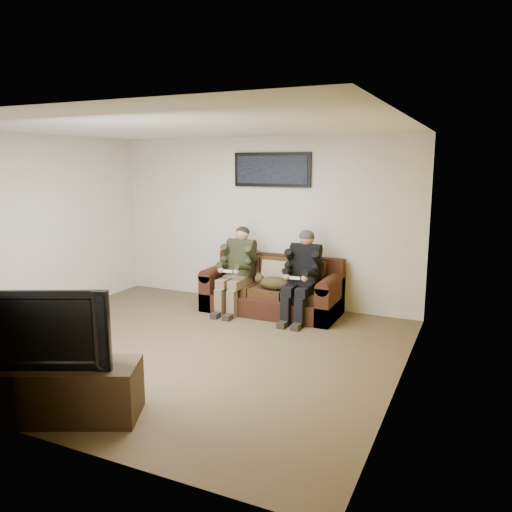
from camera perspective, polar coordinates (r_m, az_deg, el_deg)
The scene contains 16 objects.
floor at distance 6.22m, azimuth -7.90°, elevation -10.24°, with size 5.00×5.00×0.00m, color brown.
ceiling at distance 5.83m, azimuth -8.56°, elevation 14.41°, with size 5.00×5.00×0.00m, color silver.
wall_back at distance 7.85m, azimuth 0.72°, elevation 4.00°, with size 5.00×5.00×0.00m, color beige.
wall_front at distance 4.21m, azimuth -25.03°, elevation -2.75°, with size 5.00×5.00×0.00m, color beige.
wall_left at distance 7.53m, azimuth -24.44°, elevation 2.77°, with size 4.50×4.50×0.00m, color beige.
wall_right at distance 5.01m, azimuth 16.61°, elevation -0.21°, with size 4.50×4.50×0.00m, color beige.
accent_wall_right at distance 5.01m, azimuth 16.50°, elevation -0.20°, with size 4.50×4.50×0.00m, color #C19613.
sofa at distance 7.50m, azimuth 1.99°, elevation -4.02°, with size 2.01×0.87×0.82m.
throw_pillow at distance 7.47m, azimuth 2.11°, elevation -1.92°, with size 0.38×0.11×0.36m, color #9C8166.
throw_blanket at distance 7.86m, azimuth -1.36°, elevation 0.47°, with size 0.41×0.20×0.07m, color tan.
person_left at distance 7.47m, azimuth -2.13°, elevation -1.02°, with size 0.51×0.87×1.26m.
person_right at distance 7.08m, azimuth 5.34°, elevation -1.68°, with size 0.51×0.86×1.27m.
cat at distance 7.20m, azimuth 1.95°, elevation -3.06°, with size 0.66×0.26×0.24m.
framed_poster at distance 7.70m, azimuth 1.83°, elevation 9.83°, with size 1.25×0.05×0.52m.
tv_stand at distance 4.85m, azimuth -22.59°, elevation -14.05°, with size 1.55×0.50×0.49m, color #312210.
television at distance 4.64m, azimuth -23.11°, elevation -7.40°, with size 1.20×0.16×0.69m, color black.
Camera 1 is at (3.17, -4.88, 2.20)m, focal length 35.00 mm.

